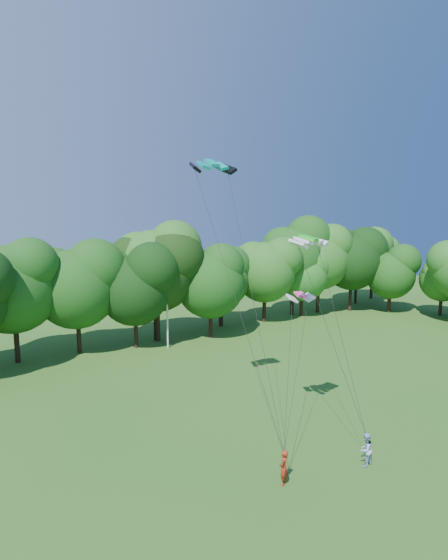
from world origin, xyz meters
TOP-DOWN VIEW (x-y plane):
  - utility_pole at (5.86, 32.54)m, footprint 1.35×0.67m
  - kite_flyer_left at (-0.15, 7.82)m, footprint 0.83×0.74m
  - kite_flyer_right at (4.83, 6.51)m, footprint 1.02×0.84m
  - kite_teal at (0.70, 15.92)m, footprint 2.99×1.63m
  - kite_green at (3.53, 10.12)m, footprint 2.66×1.57m
  - kite_pink at (5.10, 12.24)m, footprint 1.93×1.31m
  - tree_back_center at (6.19, 35.51)m, footprint 9.45×9.45m
  - tree_back_east at (28.18, 35.28)m, footprint 7.97×7.97m

SIDE VIEW (x-z plane):
  - kite_flyer_left at x=-0.15m, z-range 0.00..1.89m
  - kite_flyer_right at x=4.83m, z-range 0.00..1.93m
  - utility_pole at x=5.86m, z-range 0.13..7.38m
  - tree_back_east at x=28.18m, z-range 1.44..13.03m
  - tree_back_center at x=6.19m, z-range 1.71..15.46m
  - kite_pink at x=5.10m, z-range 8.77..9.09m
  - kite_green at x=3.53m, z-range 12.53..12.93m
  - kite_teal at x=0.70m, z-range 16.97..17.59m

